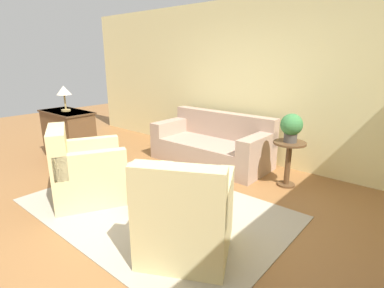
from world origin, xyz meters
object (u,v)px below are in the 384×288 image
(potted_plant_on_side_table, at_px, (291,126))
(table_lamp, at_px, (64,92))
(couch, at_px, (212,145))
(dresser, at_px, (69,134))
(armchair_right, at_px, (186,218))
(side_table, at_px, (289,157))
(armchair_left, at_px, (85,173))
(ottoman_table, at_px, (152,183))

(potted_plant_on_side_table, xyz_separation_m, table_lamp, (-3.65, -1.38, 0.33))
(couch, xyz_separation_m, dresser, (-2.20, -1.51, 0.15))
(couch, height_order, armchair_right, armchair_right)
(couch, distance_m, side_table, 1.47)
(side_table, bearing_deg, dresser, -159.29)
(armchair_left, relative_size, armchair_right, 1.00)
(ottoman_table, height_order, table_lamp, table_lamp)
(couch, xyz_separation_m, ottoman_table, (0.34, -1.76, -0.04))
(ottoman_table, bearing_deg, armchair_left, -145.06)
(armchair_right, xyz_separation_m, table_lamp, (-3.57, 0.76, 0.85))
(armchair_right, bearing_deg, armchair_left, 180.00)
(ottoman_table, height_order, side_table, side_table)
(armchair_right, relative_size, dresser, 1.06)
(armchair_left, distance_m, dresser, 1.96)
(ottoman_table, xyz_separation_m, table_lamp, (-2.54, 0.25, 0.96))
(table_lamp, bearing_deg, dresser, 0.00)
(armchair_left, distance_m, table_lamp, 2.14)
(armchair_right, height_order, ottoman_table, armchair_right)
(armchair_left, bearing_deg, couch, 80.25)
(potted_plant_on_side_table, bearing_deg, armchair_right, -92.28)
(dresser, bearing_deg, armchair_right, -12.04)
(side_table, height_order, table_lamp, table_lamp)
(armchair_right, height_order, table_lamp, table_lamp)
(armchair_left, height_order, ottoman_table, armchair_left)
(armchair_right, relative_size, table_lamp, 2.51)
(armchair_right, distance_m, table_lamp, 3.75)
(table_lamp, bearing_deg, ottoman_table, -5.62)
(ottoman_table, distance_m, potted_plant_on_side_table, 2.07)
(couch, height_order, table_lamp, table_lamp)
(ottoman_table, relative_size, potted_plant_on_side_table, 1.59)
(ottoman_table, relative_size, table_lamp, 1.42)
(armchair_left, bearing_deg, armchair_right, 0.00)
(ottoman_table, bearing_deg, side_table, 55.65)
(side_table, distance_m, dresser, 3.91)
(ottoman_table, relative_size, dresser, 0.60)
(armchair_right, bearing_deg, ottoman_table, 153.60)
(armchair_left, distance_m, ottoman_table, 0.90)
(armchair_left, bearing_deg, ottoman_table, 34.94)
(armchair_right, bearing_deg, table_lamp, 167.96)
(couch, height_order, dresser, dresser)
(ottoman_table, height_order, dresser, dresser)
(armchair_right, height_order, potted_plant_on_side_table, potted_plant_on_side_table)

